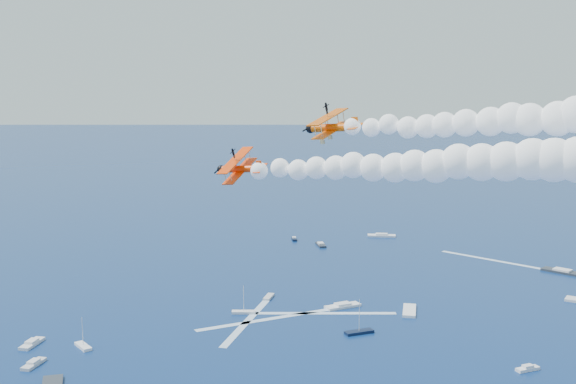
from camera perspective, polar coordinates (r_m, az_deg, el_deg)
The scene contains 6 objects.
biplane_lead at distance 100.77m, azimuth 3.55°, elevation 5.01°, with size 8.21×9.20×5.54m, color #E55404, non-canonical shape.
biplane_trail at distance 97.37m, azimuth -3.66°, elevation 1.80°, with size 7.02×7.87×4.74m, color #FF3C05, non-canonical shape.
smoke_trail_lead at distance 91.21m, azimuth 19.25°, elevation 5.45°, with size 55.06×8.46×9.92m, color white, non-canonical shape.
smoke_trail_trail at distance 86.91m, azimuth 12.43°, elevation 2.15°, with size 54.62×12.87×9.92m, color white, non-canonical shape.
spectator_boats at distance 194.51m, azimuth 13.13°, elevation -10.17°, with size 204.42×179.42×0.70m.
boat_wakes at distance 212.68m, azimuth 4.36°, elevation -8.39°, with size 56.62×122.96×0.04m.
Camera 1 is at (56.90, -59.69, 62.96)m, focal length 45.78 mm.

